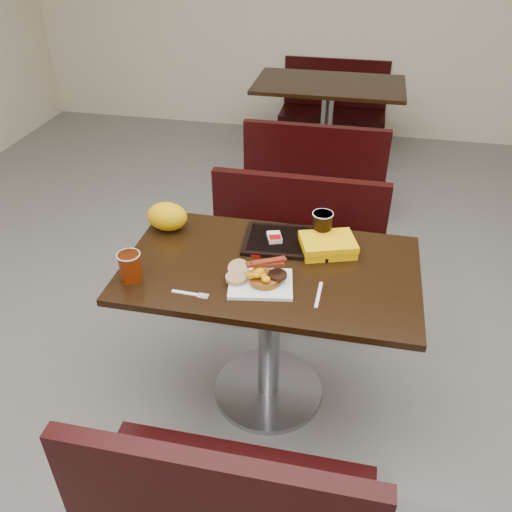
% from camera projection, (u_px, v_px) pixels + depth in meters
% --- Properties ---
extents(floor, '(6.00, 7.00, 0.01)m').
position_uv_depth(floor, '(268.00, 391.00, 2.59)').
color(floor, slate).
rests_on(floor, ground).
extents(table_near, '(1.20, 0.70, 0.75)m').
position_uv_depth(table_near, '(269.00, 334.00, 2.38)').
color(table_near, black).
rests_on(table_near, floor).
extents(bench_near_s, '(1.00, 0.46, 0.72)m').
position_uv_depth(bench_near_s, '(232.00, 474.00, 1.82)').
color(bench_near_s, black).
rests_on(bench_near_s, floor).
extents(bench_near_n, '(1.00, 0.46, 0.72)m').
position_uv_depth(bench_near_n, '(292.00, 252.00, 2.95)').
color(bench_near_n, black).
rests_on(bench_near_n, floor).
extents(table_far, '(1.20, 0.70, 0.75)m').
position_uv_depth(table_far, '(326.00, 128.00, 4.48)').
color(table_far, black).
rests_on(table_far, floor).
extents(bench_far_s, '(1.00, 0.46, 0.72)m').
position_uv_depth(bench_far_s, '(317.00, 163.00, 3.92)').
color(bench_far_s, black).
rests_on(bench_far_s, floor).
extents(bench_far_n, '(1.00, 0.46, 0.72)m').
position_uv_depth(bench_far_n, '(333.00, 103.00, 5.06)').
color(bench_far_n, black).
rests_on(bench_far_n, floor).
extents(platter, '(0.27, 0.23, 0.01)m').
position_uv_depth(platter, '(261.00, 284.00, 2.06)').
color(platter, white).
rests_on(platter, table_near).
extents(pancake_stack, '(0.13, 0.13, 0.03)m').
position_uv_depth(pancake_stack, '(265.00, 279.00, 2.05)').
color(pancake_stack, '#934D18').
rests_on(pancake_stack, platter).
extents(sausage_patty, '(0.08, 0.08, 0.01)m').
position_uv_depth(sausage_patty, '(278.00, 275.00, 2.04)').
color(sausage_patty, black).
rests_on(sausage_patty, pancake_stack).
extents(scrambled_eggs, '(0.10, 0.09, 0.05)m').
position_uv_depth(scrambled_eggs, '(258.00, 273.00, 2.02)').
color(scrambled_eggs, '#FFA105').
rests_on(scrambled_eggs, pancake_stack).
extents(bacon_strips, '(0.16, 0.13, 0.01)m').
position_uv_depth(bacon_strips, '(265.00, 263.00, 2.02)').
color(bacon_strips, '#4C1205').
rests_on(bacon_strips, scrambled_eggs).
extents(muffin_bottom, '(0.10, 0.10, 0.02)m').
position_uv_depth(muffin_bottom, '(236.00, 278.00, 2.06)').
color(muffin_bottom, tan).
rests_on(muffin_bottom, platter).
extents(muffin_top, '(0.09, 0.09, 0.05)m').
position_uv_depth(muffin_top, '(238.00, 269.00, 2.09)').
color(muffin_top, tan).
rests_on(muffin_top, platter).
extents(coffee_cup_near, '(0.09, 0.09, 0.12)m').
position_uv_depth(coffee_cup_near, '(130.00, 267.00, 2.06)').
color(coffee_cup_near, '#9B2E05').
rests_on(coffee_cup_near, table_near).
extents(fork, '(0.15, 0.03, 0.00)m').
position_uv_depth(fork, '(185.00, 293.00, 2.02)').
color(fork, white).
rests_on(fork, table_near).
extents(knife, '(0.02, 0.16, 0.00)m').
position_uv_depth(knife, '(319.00, 295.00, 2.01)').
color(knife, white).
rests_on(knife, table_near).
extents(condiment_syrup, '(0.05, 0.04, 0.01)m').
position_uv_depth(condiment_syrup, '(255.00, 252.00, 2.24)').
color(condiment_syrup, '#9F4C06').
rests_on(condiment_syrup, table_near).
extents(condiment_ketchup, '(0.04, 0.03, 0.01)m').
position_uv_depth(condiment_ketchup, '(256.00, 255.00, 2.23)').
color(condiment_ketchup, '#8C0504').
rests_on(condiment_ketchup, table_near).
extents(tray, '(0.39, 0.29, 0.02)m').
position_uv_depth(tray, '(287.00, 241.00, 2.31)').
color(tray, black).
rests_on(tray, table_near).
extents(hashbrown_sleeve_left, '(0.08, 0.09, 0.02)m').
position_uv_depth(hashbrown_sleeve_left, '(274.00, 237.00, 2.30)').
color(hashbrown_sleeve_left, silver).
rests_on(hashbrown_sleeve_left, tray).
extents(coffee_cup_far, '(0.10, 0.10, 0.12)m').
position_uv_depth(coffee_cup_far, '(322.00, 225.00, 2.29)').
color(coffee_cup_far, black).
rests_on(coffee_cup_far, tray).
extents(clamshell, '(0.27, 0.23, 0.06)m').
position_uv_depth(clamshell, '(328.00, 245.00, 2.24)').
color(clamshell, '#FCB404').
rests_on(clamshell, table_near).
extents(paper_bag, '(0.20, 0.16, 0.13)m').
position_uv_depth(paper_bag, '(167.00, 216.00, 2.38)').
color(paper_bag, '#F49F08').
rests_on(paper_bag, table_near).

